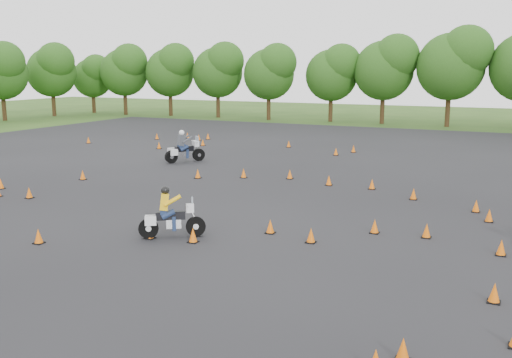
% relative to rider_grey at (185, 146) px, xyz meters
% --- Properties ---
extents(ground, '(140.00, 140.00, 0.00)m').
position_rel_rider_grey_xyz_m(ground, '(8.56, -12.51, -0.95)').
color(ground, '#2D5119').
rests_on(ground, ground).
extents(asphalt_pad, '(62.00, 62.00, 0.00)m').
position_rel_rider_grey_xyz_m(asphalt_pad, '(8.56, -6.51, -0.95)').
color(asphalt_pad, black).
rests_on(asphalt_pad, ground).
extents(treeline, '(87.23, 32.46, 10.41)m').
position_rel_rider_grey_xyz_m(treeline, '(13.37, 22.28, 3.62)').
color(treeline, '#254E16').
rests_on(treeline, ground).
extents(traffic_cones, '(36.13, 32.87, 0.45)m').
position_rel_rider_grey_xyz_m(traffic_cones, '(8.13, -6.67, -0.72)').
color(traffic_cones, orange).
rests_on(traffic_cones, asphalt_pad).
extents(rider_grey, '(2.03, 2.44, 1.89)m').
position_rel_rider_grey_xyz_m(rider_grey, '(0.00, 0.00, 0.00)').
color(rider_grey, '#404248').
rests_on(rider_grey, ground).
extents(rider_yellow, '(2.15, 1.77, 1.67)m').
position_rel_rider_grey_xyz_m(rider_yellow, '(7.73, -13.12, -0.11)').
color(rider_yellow, yellow).
rests_on(rider_yellow, ground).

